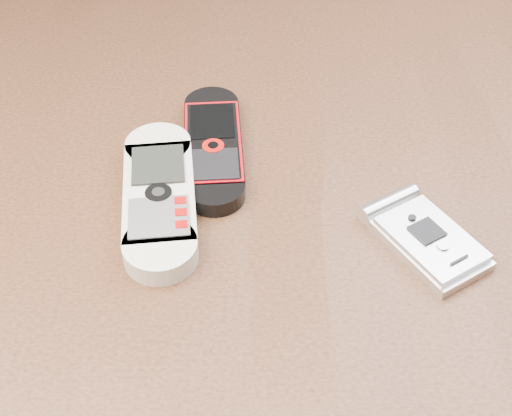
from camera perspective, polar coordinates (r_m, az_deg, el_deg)
The scene contains 4 objects.
table at distance 0.63m, azimuth -0.46°, elevation -7.58°, with size 1.20×0.80×0.75m.
nokia_white at distance 0.56m, azimuth -7.74°, elevation 0.98°, with size 0.05×0.17×0.02m, color beige.
nokia_black_red at distance 0.60m, azimuth -3.44°, elevation 5.00°, with size 0.05×0.16×0.02m, color black.
motorola_razr at distance 0.54m, azimuth 13.60°, elevation -2.46°, with size 0.05×0.10×0.02m, color silver.
Camera 1 is at (0.00, -0.39, 1.14)m, focal length 50.00 mm.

